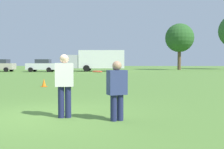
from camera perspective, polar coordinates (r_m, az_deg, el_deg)
ground_plane at (r=7.56m, az=-13.71°, el=-8.53°), size 170.43×170.43×0.00m
player_thrower at (r=7.09m, az=-10.08°, el=-1.61°), size 0.50×0.34×1.66m
player_defender at (r=6.63m, az=1.06°, el=-2.83°), size 0.53×0.44×1.49m
frisbee at (r=7.18m, az=-3.13°, el=0.62°), size 0.27×0.27×0.07m
traffic_cone at (r=16.17m, az=-14.26°, el=-1.74°), size 0.32×0.32×0.48m
parked_car_center at (r=42.69m, az=-22.67°, el=1.80°), size 4.26×2.33×1.82m
parked_car_mid_right at (r=40.15m, az=-14.68°, el=1.88°), size 4.26×2.33×1.82m
box_truck at (r=40.95m, az=-3.06°, el=3.14°), size 8.58×3.21×3.18m
tree_west_maple at (r=49.95m, az=14.16°, el=7.54°), size 5.11×5.11×8.31m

